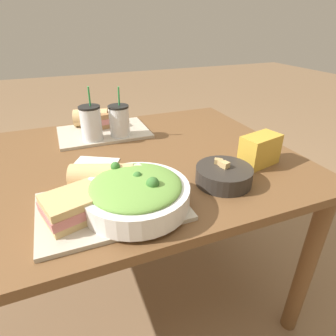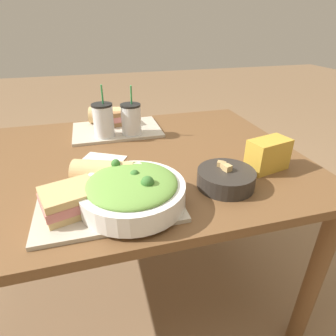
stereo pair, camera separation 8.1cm
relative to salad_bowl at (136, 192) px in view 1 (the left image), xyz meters
name	(u,v)px [view 1 (the left image)]	position (x,y,z in m)	size (l,w,h in m)	color
ground_plane	(121,295)	(-0.03, 0.30, -0.76)	(12.00, 12.00, 0.00)	#846647
dining_table	(107,183)	(-0.03, 0.30, -0.14)	(1.38, 0.93, 0.70)	brown
tray_near	(112,206)	(-0.06, 0.03, -0.05)	(0.38, 0.27, 0.01)	#BCB29E
tray_far	(104,132)	(0.02, 0.59, -0.05)	(0.38, 0.27, 0.01)	#BCB29E
salad_bowl	(136,192)	(0.00, 0.00, 0.00)	(0.28, 0.28, 0.10)	white
soup_bowl	(224,175)	(0.29, 0.03, -0.02)	(0.17, 0.17, 0.07)	#2D2823
sandwich_near	(73,206)	(-0.16, 0.01, -0.01)	(0.16, 0.15, 0.06)	tan
baguette_near	(103,177)	(-0.06, 0.12, 0.00)	(0.19, 0.14, 0.08)	tan
sandwich_far	(99,120)	(0.01, 0.65, -0.01)	(0.15, 0.13, 0.06)	olive
baguette_far	(92,117)	(-0.01, 0.68, 0.00)	(0.17, 0.11, 0.08)	tan
drink_cup_dark	(91,124)	(-0.04, 0.51, 0.03)	(0.08, 0.08, 0.21)	silver
drink_cup_red	(119,122)	(0.08, 0.51, 0.02)	(0.08, 0.08, 0.20)	silver
chip_bag	(260,150)	(0.47, 0.09, 0.00)	(0.15, 0.10, 0.11)	gold
napkin_folded	(95,163)	(-0.06, 0.31, -0.05)	(0.18, 0.16, 0.00)	silver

